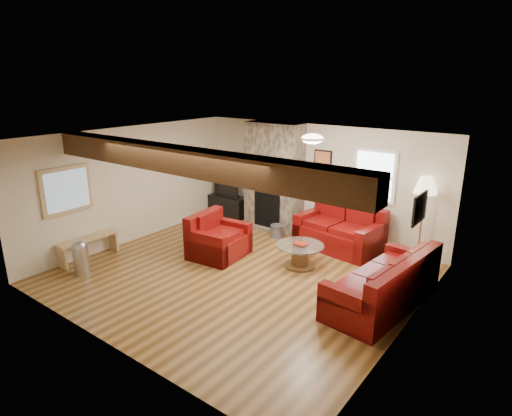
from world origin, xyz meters
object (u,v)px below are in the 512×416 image
(tv_cabinet, at_px, (228,206))
(floor_lamp, at_px, (425,190))
(armchair_red, at_px, (219,236))
(sofa_three, at_px, (383,280))
(coffee_table, at_px, (300,256))
(television, at_px, (228,188))
(loveseat, at_px, (339,228))

(tv_cabinet, bearing_deg, floor_lamp, 0.24)
(armchair_red, distance_m, floor_lamp, 4.06)
(armchair_red, bearing_deg, sofa_three, -94.16)
(sofa_three, distance_m, coffee_table, 1.86)
(sofa_three, height_order, television, television)
(tv_cabinet, bearing_deg, television, 0.00)
(loveseat, xyz_separation_m, floor_lamp, (1.55, 0.32, 1.00))
(armchair_red, relative_size, floor_lamp, 0.63)
(loveseat, distance_m, tv_cabinet, 3.33)
(coffee_table, bearing_deg, tv_cabinet, 153.49)
(television, height_order, floor_lamp, floor_lamp)
(floor_lamp, bearing_deg, armchair_red, -147.02)
(floor_lamp, bearing_deg, loveseat, -168.36)
(tv_cabinet, relative_size, floor_lamp, 0.62)
(tv_cabinet, relative_size, television, 1.37)
(loveseat, distance_m, armchair_red, 2.52)
(television, bearing_deg, tv_cabinet, 0.00)
(loveseat, height_order, armchair_red, loveseat)
(sofa_three, height_order, coffee_table, sofa_three)
(tv_cabinet, bearing_deg, loveseat, -5.17)
(television, xyz_separation_m, floor_lamp, (4.87, 0.02, 0.70))
(coffee_table, height_order, television, television)
(coffee_table, bearing_deg, floor_lamp, 42.59)
(coffee_table, height_order, floor_lamp, floor_lamp)
(coffee_table, distance_m, television, 3.55)
(sofa_three, bearing_deg, tv_cabinet, -105.77)
(sofa_three, relative_size, loveseat, 1.29)
(sofa_three, xyz_separation_m, coffee_table, (-1.79, 0.45, -0.21))
(loveseat, height_order, tv_cabinet, loveseat)
(sofa_three, distance_m, armchair_red, 3.36)
(armchair_red, height_order, coffee_table, armchair_red)
(armchair_red, bearing_deg, tv_cabinet, 30.58)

